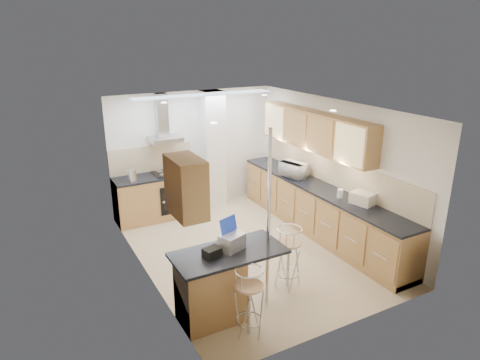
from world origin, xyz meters
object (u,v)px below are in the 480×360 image
microwave (294,169)px  bar_stool_end (288,257)px  bar_stool_near (249,302)px  laptop (232,242)px  bread_bin (363,198)px

microwave → bar_stool_end: (-1.48, -1.98, -0.59)m
bar_stool_near → bar_stool_end: (1.05, 0.67, 0.01)m
laptop → bread_bin: laptop is taller
microwave → laptop: microwave is taller
laptop → bar_stool_near: (-0.04, -0.53, -0.58)m
bar_stool_end → bread_bin: bearing=-33.0°
microwave → bread_bin: microwave is taller
laptop → bread_bin: 2.69m
laptop → bread_bin: size_ratio=0.82×
bar_stool_near → bar_stool_end: 1.24m
microwave → laptop: 3.27m
bar_stool_end → bread_bin: (1.65, 0.27, 0.54)m
bar_stool_near → bread_bin: size_ratio=2.52×
microwave → bar_stool_end: 2.54m
laptop → bar_stool_near: bearing=-115.0°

